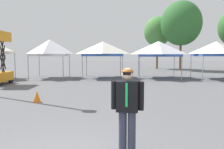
% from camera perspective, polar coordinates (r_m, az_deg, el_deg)
% --- Properties ---
extents(canopy_tent_behind_center, '(3.10, 3.10, 3.34)m').
position_cam_1_polar(canopy_tent_behind_center, '(20.49, -15.37, 6.49)').
color(canopy_tent_behind_center, '#9E9EA3').
rests_on(canopy_tent_behind_center, ground).
extents(canopy_tent_left_of_center, '(3.55, 3.55, 3.17)m').
position_cam_1_polar(canopy_tent_left_of_center, '(19.81, -2.29, 6.46)').
color(canopy_tent_left_of_center, '#9E9EA3').
rests_on(canopy_tent_left_of_center, ground).
extents(canopy_tent_far_right, '(3.65, 3.65, 3.20)m').
position_cam_1_polar(canopy_tent_far_right, '(20.08, 11.63, 6.34)').
color(canopy_tent_far_right, '#9E9EA3').
rests_on(canopy_tent_far_right, ground).
extents(canopy_tent_far_left, '(3.28, 3.28, 3.13)m').
position_cam_1_polar(canopy_tent_far_left, '(20.71, 24.70, 5.90)').
color(canopy_tent_far_left, '#9E9EA3').
rests_on(canopy_tent_far_left, ground).
extents(person_foreground, '(0.64, 0.30, 1.78)m').
position_cam_1_polar(person_foreground, '(4.52, 3.88, -7.86)').
color(person_foreground, '#33384C').
rests_on(person_foreground, ground).
extents(tree_behind_tents_right, '(5.13, 5.13, 8.83)m').
position_cam_1_polar(tree_behind_tents_right, '(30.79, 17.02, 12.21)').
color(tree_behind_tents_right, brown).
rests_on(tree_behind_tents_right, ground).
extents(tree_behind_tents_center, '(3.86, 3.86, 7.45)m').
position_cam_1_polar(tree_behind_tents_center, '(33.56, 11.38, 10.54)').
color(tree_behind_tents_center, brown).
rests_on(tree_behind_tents_center, ground).
extents(traffic_cone_lot_center, '(0.32, 0.32, 0.49)m').
position_cam_1_polar(traffic_cone_lot_center, '(10.29, -18.36, -5.26)').
color(traffic_cone_lot_center, orange).
rests_on(traffic_cone_lot_center, ground).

